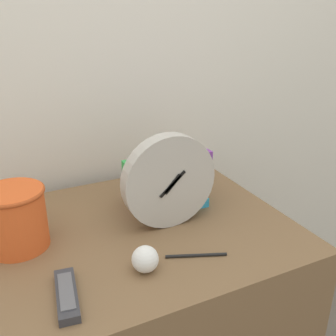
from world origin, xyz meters
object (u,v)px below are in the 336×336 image
Objects in this scene: book_stack at (167,178)px; pen at (196,255)px; desk_clock at (169,181)px; tv_remote at (67,295)px; crumpled_paper_ball at (145,259)px; basket at (15,217)px.

book_stack is 0.30m from pen.
tv_remote is at bearing -151.16° from desk_clock.
desk_clock is at bearing 49.20° from crumpled_paper_ball.
basket is at bearing 148.00° from pen.
book_stack reaches higher than basket.
basket is 0.47m from pen.
pen is (-0.01, -0.17, -0.13)m from desk_clock.
tv_remote is 0.33m from pen.
tv_remote is (-0.34, -0.18, -0.12)m from desk_clock.
crumpled_paper_ball is at bearing -43.14° from basket.
book_stack is at bearing 37.48° from tv_remote.
tv_remote is at bearing -142.52° from book_stack.
tv_remote reaches higher than pen.
book_stack is 3.70× the size of crumpled_paper_ball.
basket is at bearing 136.86° from crumpled_paper_ball.
tv_remote is at bearing -75.37° from basket.
book_stack is at bearing 55.19° from crumpled_paper_ball.
pen is at bearing -32.00° from basket.
pen is at bearing -93.24° from desk_clock.
basket is at bearing -175.25° from book_stack.
crumpled_paper_ball is at bearing -130.80° from desk_clock.
book_stack is 1.45× the size of basket.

